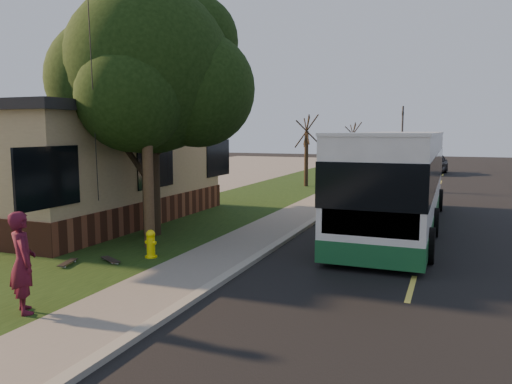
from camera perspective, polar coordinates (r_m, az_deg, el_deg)
ground at (r=12.40m, az=-1.68°, el=-8.89°), size 120.00×120.00×0.00m
road at (r=21.23m, az=19.40°, el=-2.57°), size 8.00×80.00×0.01m
curb at (r=21.73m, az=8.81°, el=-1.89°), size 0.25×80.00×0.12m
sidewalk at (r=21.97m, az=6.27°, el=-1.81°), size 2.00×80.00×0.08m
grass_verge at (r=23.13m, az=-2.12°, el=-1.34°), size 5.00×80.00×0.07m
building_lot at (r=28.63m, az=-20.77°, el=-0.21°), size 15.00×80.00×0.04m
fire_hydrant at (r=13.50m, az=-11.93°, el=-5.82°), size 0.32×0.32×0.74m
utility_pole at (r=14.44m, az=-12.53°, el=11.76°), size 2.86×3.21×9.07m
leafy_tree at (r=16.34m, az=-11.82°, el=13.10°), size 6.30×6.00×7.80m
bare_tree_near at (r=30.12m, az=5.78°, el=4.62°), size 1.38×1.21×4.31m
bare_tree_far at (r=41.69m, az=10.98°, el=4.99°), size 1.38×1.21×4.03m
traffic_signal at (r=45.14m, az=16.36°, el=6.45°), size 0.18×0.22×5.50m
transit_bus at (r=17.94m, az=15.88°, el=1.59°), size 2.85×12.35×3.34m
skateboarder at (r=10.12m, az=-25.13°, el=-7.29°), size 0.82×0.76×1.89m
skateboard_main at (r=13.43m, az=-20.72°, el=-7.56°), size 0.38×0.78×0.07m
skateboard_spare at (r=13.35m, az=-16.30°, el=-7.45°), size 0.80×0.57×0.08m
dumpster at (r=18.75m, az=-21.94°, el=-1.99°), size 1.40×1.15×1.17m
distant_car at (r=41.82m, az=19.48°, el=3.10°), size 2.58×5.05×1.65m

